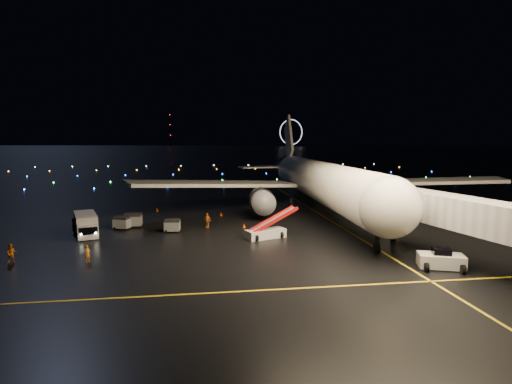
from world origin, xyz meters
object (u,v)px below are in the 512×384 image
belt_loader (265,224)px  crew_c (207,220)px  crew_a (87,254)px  baggage_cart_3 (87,226)px  baggage_cart_4 (84,225)px  airliner (315,159)px  crew_b (11,253)px  service_truck (86,224)px  baggage_cart_2 (133,220)px  baggage_cart_1 (122,223)px  pushback_tug (441,258)px  baggage_cart_0 (172,226)px

belt_loader → crew_c: 9.90m
crew_a → belt_loader: bearing=-33.9°
baggage_cart_3 → baggage_cart_4: size_ratio=0.90×
airliner → belt_loader: bearing=-119.7°
crew_b → baggage_cart_4: 13.31m
crew_c → baggage_cart_4: 15.97m
service_truck → crew_c: (15.17, 2.41, -0.42)m
baggage_cart_2 → baggage_cart_4: size_ratio=1.01×
baggage_cart_1 → crew_c: bearing=17.6°
service_truck → baggage_cart_4: bearing=93.6°
crew_b → baggage_cart_1: size_ratio=0.93×
airliner → pushback_tug: airliner is taller
airliner → crew_c: airliner is taller
airliner → baggage_cart_3: (-33.97, -11.98, -7.92)m
service_truck → crew_c: 15.36m
service_truck → baggage_cart_4: 2.10m
baggage_cart_3 → airliner: bearing=16.5°
crew_b → baggage_cart_0: (14.54, 11.27, -0.11)m
baggage_cart_0 → pushback_tug: bearing=-30.0°
crew_c → belt_loader: bearing=-3.6°
service_truck → crew_c: size_ratio=3.87×
crew_c → baggage_cart_4: crew_c is taller
crew_c → baggage_cart_3: crew_c is taller
service_truck → crew_c: service_truck is taller
service_truck → baggage_cart_0: 10.62m
crew_b → baggage_cart_3: size_ratio=0.95×
crew_c → baggage_cart_3: 15.56m
airliner → belt_loader: size_ratio=8.72×
service_truck → crew_a: bearing=-93.7°
belt_loader → crew_b: size_ratio=3.78×
pushback_tug → baggage_cart_2: bearing=163.6°
baggage_cart_0 → baggage_cart_1: baggage_cart_1 is taller
belt_loader → crew_b: 26.76m
crew_b → baggage_cart_4: size_ratio=0.86×
airliner → crew_c: 23.01m
service_truck → baggage_cart_2: size_ratio=3.43×
pushback_tug → baggage_cart_4: bearing=170.6°
crew_c → crew_b: bearing=-102.5°
belt_loader → baggage_cart_4: (-22.83, 6.57, -0.79)m
service_truck → baggage_cart_2: 6.52m
crew_b → baggage_cart_2: (9.06, 15.06, 0.00)m
airliner → crew_c: (-18.43, -11.38, -7.78)m
crew_a → baggage_cart_0: 14.15m
airliner → baggage_cart_4: (-34.38, -11.91, -7.83)m
baggage_cart_1 → airliner: bearing=39.8°
pushback_tug → belt_loader: belt_loader is taller
pushback_tug → belt_loader: bearing=155.3°
crew_a → baggage_cart_0: (7.32, 12.12, -0.03)m
baggage_cart_1 → baggage_cart_3: 4.34m
belt_loader → baggage_cart_1: belt_loader is taller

